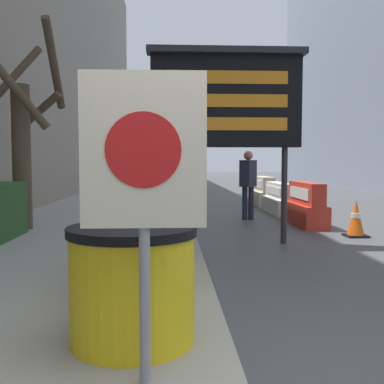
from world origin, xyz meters
name	(u,v)px	position (x,y,z in m)	size (l,w,h in m)	color
bare_tree	(20,126)	(-3.07, 5.92, 2.00)	(1.52, 1.70, 4.04)	#4C3D2D
barrel_drum_foreground	(133,284)	(-0.67, 0.71, 0.55)	(0.86, 0.86, 0.77)	yellow
barrel_drum_middle	(137,252)	(-0.72, 1.77, 0.55)	(0.86, 0.86, 0.77)	yellow
barrel_drum_back	(150,233)	(-0.65, 2.84, 0.55)	(0.86, 0.86, 0.77)	yellow
warning_sign	(144,170)	(-0.56, 0.12, 1.31)	(0.66, 0.08, 1.67)	gray
message_board	(226,100)	(0.50, 5.11, 2.36)	(2.57, 0.36, 3.18)	#28282B
jersey_barrier_red_striped	(306,206)	(2.49, 7.20, 0.41)	(0.50, 1.69, 0.93)	red
jersey_barrier_white	(280,200)	(2.49, 9.52, 0.36)	(0.57, 1.94, 0.81)	silver
jersey_barrier_cream	(263,193)	(2.49, 11.62, 0.40)	(0.59, 1.67, 0.91)	beige
traffic_cone_near	(356,219)	(2.96, 5.70, 0.33)	(0.38, 0.38, 0.67)	black
traffic_light_near_curb	(195,125)	(0.67, 17.23, 2.96)	(0.28, 0.45, 4.09)	#2D2D30
pedestrian_worker	(248,179)	(1.42, 8.23, 0.96)	(0.45, 0.49, 1.62)	#23283D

